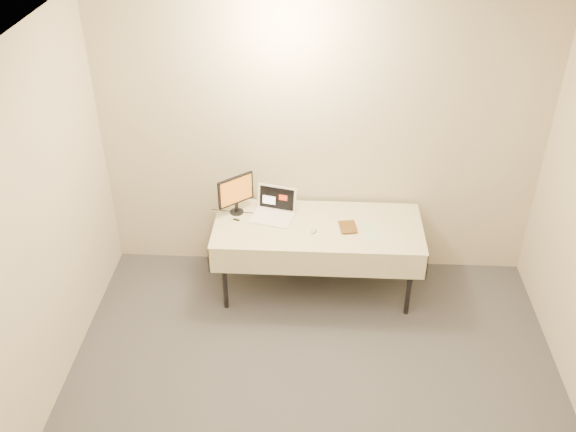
{
  "coord_description": "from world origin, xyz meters",
  "views": [
    {
      "loc": [
        -0.02,
        -2.69,
        3.94
      ],
      "look_at": [
        -0.27,
        1.99,
        0.86
      ],
      "focal_mm": 40.0,
      "sensor_mm": 36.0,
      "label": 1
    }
  ],
  "objects_px": {
    "monitor": "(236,192)",
    "book": "(340,219)",
    "laptop": "(274,210)",
    "table": "(318,231)"
  },
  "relations": [
    {
      "from": "table",
      "to": "book",
      "type": "xyz_separation_m",
      "value": [
        0.19,
        -0.05,
        0.16
      ]
    },
    {
      "from": "book",
      "to": "monitor",
      "type": "bearing_deg",
      "value": 159.04
    },
    {
      "from": "table",
      "to": "book",
      "type": "height_order",
      "value": "book"
    },
    {
      "from": "table",
      "to": "monitor",
      "type": "bearing_deg",
      "value": 167.39
    },
    {
      "from": "monitor",
      "to": "book",
      "type": "distance_m",
      "value": 0.97
    },
    {
      "from": "laptop",
      "to": "table",
      "type": "bearing_deg",
      "value": -4.44
    },
    {
      "from": "laptop",
      "to": "book",
      "type": "height_order",
      "value": "laptop"
    },
    {
      "from": "table",
      "to": "monitor",
      "type": "height_order",
      "value": "monitor"
    },
    {
      "from": "monitor",
      "to": "laptop",
      "type": "bearing_deg",
      "value": -46.15
    },
    {
      "from": "laptop",
      "to": "monitor",
      "type": "distance_m",
      "value": 0.38
    }
  ]
}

